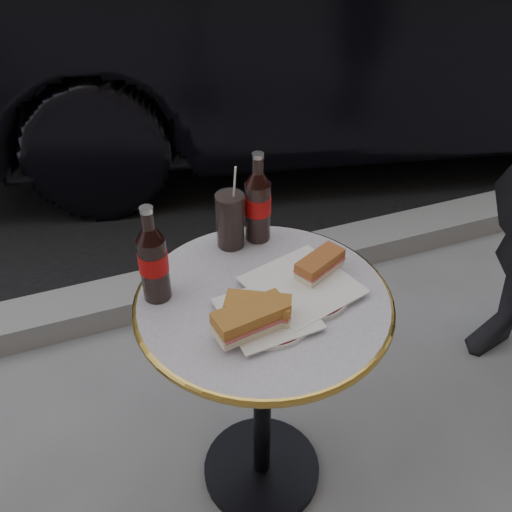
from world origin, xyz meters
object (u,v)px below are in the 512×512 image
object	(u,v)px
bistro_table	(262,396)
plate_right	(302,288)
cola_bottle_right	(258,197)
cola_glass	(230,220)
plate_left	(267,316)
cola_bottle_left	(152,254)
parked_car	(349,10)

from	to	relation	value
bistro_table	plate_right	xyz separation A→B (m)	(0.10, -0.01, 0.37)
cola_bottle_right	cola_glass	distance (m)	0.09
bistro_table	plate_left	distance (m)	0.38
cola_bottle_left	cola_glass	size ratio (longest dim) A/B	1.61
plate_right	cola_bottle_left	bearing A→B (deg)	162.68
plate_right	parked_car	xyz separation A→B (m)	(1.24, 2.08, 0.04)
plate_left	parked_car	distance (m)	2.54
plate_right	cola_bottle_right	xyz separation A→B (m)	(-0.02, 0.24, 0.12)
bistro_table	cola_bottle_right	xyz separation A→B (m)	(0.07, 0.23, 0.49)
plate_right	cola_bottle_right	bearing A→B (deg)	95.16
plate_left	bistro_table	bearing A→B (deg)	75.48
cola_glass	cola_bottle_right	bearing A→B (deg)	3.32
cola_bottle_left	cola_glass	bearing A→B (deg)	30.26
cola_bottle_right	cola_glass	world-z (taller)	cola_bottle_right
plate_left	cola_bottle_left	size ratio (longest dim) A/B	0.84
parked_car	plate_right	bearing A→B (deg)	161.48
cola_glass	parked_car	world-z (taller)	parked_car
cola_bottle_left	cola_bottle_right	size ratio (longest dim) A/B	0.98
bistro_table	parked_car	size ratio (longest dim) A/B	0.15
plate_left	parked_car	world-z (taller)	parked_car
plate_right	cola_bottle_left	size ratio (longest dim) A/B	0.97
plate_right	cola_bottle_right	size ratio (longest dim) A/B	0.95
parked_car	cola_bottle_left	bearing A→B (deg)	153.84
plate_right	cola_glass	world-z (taller)	cola_glass
plate_right	cola_bottle_left	world-z (taller)	cola_bottle_left
cola_bottle_left	cola_glass	world-z (taller)	cola_bottle_left
cola_bottle_right	cola_glass	bearing A→B (deg)	-176.68
plate_left	cola_bottle_right	distance (m)	0.34
cola_bottle_left	parked_car	distance (m)	2.53
bistro_table	plate_left	xyz separation A→B (m)	(-0.02, -0.07, 0.37)
bistro_table	parked_car	xyz separation A→B (m)	(1.34, 2.08, 0.41)
bistro_table	plate_right	bearing A→B (deg)	-4.70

